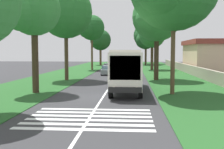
{
  "coord_description": "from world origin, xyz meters",
  "views": [
    {
      "loc": [
        -21.92,
        -2.29,
        3.59
      ],
      "look_at": [
        2.43,
        -0.54,
        1.6
      ],
      "focal_mm": 44.77,
      "sensor_mm": 36.0,
      "label": 1
    }
  ],
  "objects_px": {
    "trailing_minibus_0": "(115,60)",
    "roadside_tree_left_1": "(91,29)",
    "roadside_tree_left_4": "(32,11)",
    "trailing_car_0": "(107,70)",
    "roadside_tree_right_3": "(156,18)",
    "roadside_tree_right_0": "(151,35)",
    "coach_bus": "(127,68)",
    "trailing_car_1": "(109,68)",
    "utility_pole": "(156,48)",
    "roadside_building": "(217,56)",
    "roadside_tree_right_1": "(145,40)",
    "trailing_car_2": "(115,65)",
    "roadside_tree_left_2": "(100,41)",
    "roadside_tree_right_2": "(145,36)",
    "roadside_tree_left_0": "(65,13)"
  },
  "relations": [
    {
      "from": "coach_bus",
      "to": "roadside_tree_left_4",
      "type": "distance_m",
      "value": 9.59
    },
    {
      "from": "trailing_car_1",
      "to": "roadside_tree_left_0",
      "type": "bearing_deg",
      "value": 166.57
    },
    {
      "from": "roadside_tree_left_2",
      "to": "roadside_tree_right_2",
      "type": "height_order",
      "value": "roadside_tree_right_2"
    },
    {
      "from": "trailing_car_2",
      "to": "utility_pole",
      "type": "distance_m",
      "value": 23.29
    },
    {
      "from": "roadside_tree_left_1",
      "to": "roadside_tree_right_1",
      "type": "xyz_separation_m",
      "value": [
        20.21,
        -11.42,
        -1.54
      ]
    },
    {
      "from": "roadside_tree_left_4",
      "to": "roadside_building",
      "type": "distance_m",
      "value": 35.08
    },
    {
      "from": "coach_bus",
      "to": "utility_pole",
      "type": "xyz_separation_m",
      "value": [
        13.47,
        -3.72,
        1.97
      ]
    },
    {
      "from": "roadside_tree_left_4",
      "to": "coach_bus",
      "type": "bearing_deg",
      "value": -77.26
    },
    {
      "from": "trailing_car_1",
      "to": "roadside_tree_left_1",
      "type": "xyz_separation_m",
      "value": [
        3.32,
        3.72,
        7.47
      ]
    },
    {
      "from": "trailing_minibus_0",
      "to": "roadside_tree_right_1",
      "type": "height_order",
      "value": "roadside_tree_right_1"
    },
    {
      "from": "roadside_building",
      "to": "trailing_car_0",
      "type": "bearing_deg",
      "value": 108.15
    },
    {
      "from": "trailing_car_2",
      "to": "roadside_tree_left_2",
      "type": "distance_m",
      "value": 15.82
    },
    {
      "from": "roadside_tree_left_2",
      "to": "roadside_tree_right_0",
      "type": "xyz_separation_m",
      "value": [
        -19.14,
        -12.33,
        0.22
      ]
    },
    {
      "from": "trailing_car_0",
      "to": "trailing_minibus_0",
      "type": "bearing_deg",
      "value": 0.95
    },
    {
      "from": "trailing_car_1",
      "to": "roadside_tree_left_0",
      "type": "relative_size",
      "value": 0.37
    },
    {
      "from": "trailing_car_0",
      "to": "roadside_tree_left_4",
      "type": "height_order",
      "value": "roadside_tree_left_4"
    },
    {
      "from": "trailing_car_1",
      "to": "trailing_minibus_0",
      "type": "distance_m",
      "value": 17.72
    },
    {
      "from": "roadside_tree_left_0",
      "to": "utility_pole",
      "type": "distance_m",
      "value": 13.04
    },
    {
      "from": "trailing_car_2",
      "to": "roadside_tree_left_4",
      "type": "xyz_separation_m",
      "value": [
        -37.22,
        4.74,
        6.37
      ]
    },
    {
      "from": "coach_bus",
      "to": "trailing_car_1",
      "type": "relative_size",
      "value": 2.6
    },
    {
      "from": "coach_bus",
      "to": "roadside_tree_left_1",
      "type": "relative_size",
      "value": 1.04
    },
    {
      "from": "roadside_tree_left_1",
      "to": "roadside_tree_left_4",
      "type": "bearing_deg",
      "value": 179.12
    },
    {
      "from": "roadside_tree_right_0",
      "to": "roadside_building",
      "type": "height_order",
      "value": "roadside_tree_right_0"
    },
    {
      "from": "roadside_tree_right_2",
      "to": "roadside_building",
      "type": "xyz_separation_m",
      "value": [
        -33.35,
        -10.77,
        -5.31
      ]
    },
    {
      "from": "utility_pole",
      "to": "roadside_tree_left_1",
      "type": "bearing_deg",
      "value": 35.29
    },
    {
      "from": "trailing_car_1",
      "to": "roadside_tree_left_4",
      "type": "xyz_separation_m",
      "value": [
        -27.92,
        4.2,
        6.37
      ]
    },
    {
      "from": "trailing_minibus_0",
      "to": "trailing_car_2",
      "type": "bearing_deg",
      "value": -176.83
    },
    {
      "from": "trailing_minibus_0",
      "to": "roadside_tree_left_1",
      "type": "distance_m",
      "value": 16.27
    },
    {
      "from": "trailing_car_2",
      "to": "roadside_tree_right_3",
      "type": "distance_m",
      "value": 26.93
    },
    {
      "from": "roadside_tree_left_0",
      "to": "roadside_tree_right_1",
      "type": "relative_size",
      "value": 1.27
    },
    {
      "from": "trailing_car_0",
      "to": "roadside_tree_left_4",
      "type": "relative_size",
      "value": 0.46
    },
    {
      "from": "trailing_car_2",
      "to": "roadside_building",
      "type": "relative_size",
      "value": 0.34
    },
    {
      "from": "coach_bus",
      "to": "roadside_tree_right_0",
      "type": "relative_size",
      "value": 1.17
    },
    {
      "from": "trailing_minibus_0",
      "to": "utility_pole",
      "type": "xyz_separation_m",
      "value": [
        -30.34,
        -7.49,
        2.57
      ]
    },
    {
      "from": "coach_bus",
      "to": "roadside_tree_left_4",
      "type": "relative_size",
      "value": 1.18
    },
    {
      "from": "roadside_tree_left_4",
      "to": "roadside_tree_right_3",
      "type": "height_order",
      "value": "roadside_tree_right_3"
    },
    {
      "from": "roadside_tree_left_2",
      "to": "roadside_building",
      "type": "relative_size",
      "value": 0.74
    },
    {
      "from": "roadside_tree_right_3",
      "to": "roadside_tree_right_0",
      "type": "bearing_deg",
      "value": -2.4
    },
    {
      "from": "trailing_minibus_0",
      "to": "roadside_building",
      "type": "distance_m",
      "value": 27.31
    },
    {
      "from": "roadside_tree_left_4",
      "to": "roadside_tree_right_2",
      "type": "relative_size",
      "value": 0.79
    },
    {
      "from": "trailing_car_1",
      "to": "roadside_tree_right_1",
      "type": "bearing_deg",
      "value": -18.12
    },
    {
      "from": "roadside_tree_right_1",
      "to": "roadside_tree_right_3",
      "type": "distance_m",
      "value": 39.34
    },
    {
      "from": "roadside_tree_left_4",
      "to": "roadside_tree_right_0",
      "type": "xyz_separation_m",
      "value": [
        31.95,
        -12.31,
        -0.23
      ]
    },
    {
      "from": "roadside_tree_left_0",
      "to": "roadside_tree_left_4",
      "type": "distance_m",
      "value": 11.16
    },
    {
      "from": "roadside_tree_left_2",
      "to": "roadside_tree_left_4",
      "type": "distance_m",
      "value": 51.09
    },
    {
      "from": "trailing_minibus_0",
      "to": "roadside_tree_left_4",
      "type": "height_order",
      "value": "roadside_tree_left_4"
    },
    {
      "from": "roadside_tree_left_1",
      "to": "roadside_tree_right_1",
      "type": "distance_m",
      "value": 23.27
    },
    {
      "from": "trailing_car_0",
      "to": "roadside_tree_right_2",
      "type": "bearing_deg",
      "value": -11.09
    },
    {
      "from": "roadside_tree_left_2",
      "to": "roadside_tree_left_1",
      "type": "bearing_deg",
      "value": -178.56
    },
    {
      "from": "trailing_car_1",
      "to": "roadside_tree_right_3",
      "type": "relative_size",
      "value": 0.39
    }
  ]
}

